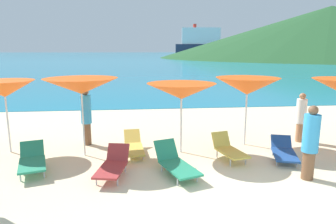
{
  "coord_description": "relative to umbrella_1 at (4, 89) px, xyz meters",
  "views": [
    {
      "loc": [
        -2.48,
        -4.7,
        3.04
      ],
      "look_at": [
        -1.52,
        4.27,
        1.2
      ],
      "focal_mm": 32.48,
      "sensor_mm": 36.0,
      "label": 1
    }
  ],
  "objects": [
    {
      "name": "lounge_chair_5",
      "position": [
        6.39,
        -1.33,
        -1.62
      ],
      "size": [
        0.82,
        1.38,
        0.68
      ],
      "rotation": [
        0.0,
        0.0,
        0.24
      ],
      "color": "#D8BF4C",
      "rests_on": "ground_plane"
    },
    {
      "name": "lounge_chair_4",
      "position": [
        4.76,
        -2.18,
        -1.63
      ],
      "size": [
        1.08,
        1.7,
        0.71
      ],
      "rotation": [
        0.0,
        0.0,
        0.33
      ],
      "color": "#268C66",
      "rests_on": "ground_plane"
    },
    {
      "name": "umbrella_4",
      "position": [
        7.33,
        -0.02,
        -0.01
      ],
      "size": [
        2.18,
        2.18,
        2.2
      ],
      "color": "silver",
      "rests_on": "ground_plane"
    },
    {
      "name": "ocean_water",
      "position": [
        6.3,
        226.39,
        -1.92
      ],
      "size": [
        650.0,
        440.0,
        0.02
      ],
      "primitive_type": "cube",
      "color": "teal",
      "rests_on": "ground_plane"
    },
    {
      "name": "beachgoer_1",
      "position": [
        2.21,
        0.53,
        -0.93
      ],
      "size": [
        0.33,
        0.33,
        1.87
      ],
      "rotation": [
        0.0,
        0.0,
        0.71
      ],
      "color": "brown",
      "rests_on": "ground_plane"
    },
    {
      "name": "lounge_chair_8",
      "position": [
        3.72,
        -0.48,
        -1.69
      ],
      "size": [
        0.64,
        1.71,
        0.54
      ],
      "rotation": [
        0.0,
        0.0,
        0.08
      ],
      "color": "#D8BF4C",
      "rests_on": "ground_plane"
    },
    {
      "name": "umbrella_3",
      "position": [
        5.15,
        -0.55,
        -0.07
      ],
      "size": [
        2.14,
        2.14,
        2.1
      ],
      "color": "silver",
      "rests_on": "ground_plane"
    },
    {
      "name": "lounge_chair_7",
      "position": [
        1.15,
        -1.61,
        -1.63
      ],
      "size": [
        1.01,
        1.63,
        0.61
      ],
      "rotation": [
        0.0,
        0.0,
        0.29
      ],
      "color": "#268C66",
      "rests_on": "ground_plane"
    },
    {
      "name": "ground_plane",
      "position": [
        6.3,
        5.43,
        -2.08
      ],
      "size": [
        50.0,
        100.0,
        0.3
      ],
      "primitive_type": "cube",
      "color": "beige"
    },
    {
      "name": "headland_hill",
      "position": [
        81.63,
        108.92,
        8.21
      ],
      "size": [
        136.44,
        136.44,
        20.29
      ],
      "primitive_type": "cone",
      "color": "#235128",
      "rests_on": "ground_plane"
    },
    {
      "name": "cruise_ship",
      "position": [
        58.85,
        247.0,
        7.54
      ],
      "size": [
        42.89,
        13.16,
        24.33
      ],
      "rotation": [
        0.0,
        0.0,
        -0.13
      ],
      "color": "#262D47",
      "rests_on": "ocean_water"
    },
    {
      "name": "beachgoer_3",
      "position": [
        7.87,
        -2.82,
        -0.99
      ],
      "size": [
        0.37,
        0.37,
        1.8
      ],
      "rotation": [
        0.0,
        0.0,
        3.02
      ],
      "color": "brown",
      "rests_on": "ground_plane"
    },
    {
      "name": "lounge_chair_9",
      "position": [
        7.95,
        -1.46,
        -1.69
      ],
      "size": [
        1.03,
        1.64,
        0.52
      ],
      "rotation": [
        0.0,
        0.0,
        -0.31
      ],
      "color": "#1E478C",
      "rests_on": "ground_plane"
    },
    {
      "name": "umbrella_1",
      "position": [
        0.0,
        0.0,
        0.0
      ],
      "size": [
        1.88,
        1.88,
        2.18
      ],
      "color": "silver",
      "rests_on": "ground_plane"
    },
    {
      "name": "beachgoer_4",
      "position": [
        9.3,
        0.11,
        -1.06
      ],
      "size": [
        0.33,
        0.33,
        1.66
      ],
      "rotation": [
        0.0,
        0.0,
        2.5
      ],
      "color": "#A3704C",
      "rests_on": "ground_plane"
    },
    {
      "name": "umbrella_2",
      "position": [
        2.29,
        -0.53,
        0.12
      ],
      "size": [
        2.1,
        2.1,
        2.27
      ],
      "color": "silver",
      "rests_on": "ground_plane"
    },
    {
      "name": "lounge_chair_2",
      "position": [
        3.23,
        -2.16,
        -1.63
      ],
      "size": [
        0.84,
        1.49,
        0.65
      ],
      "rotation": [
        0.0,
        0.0,
        -0.2
      ],
      "color": "#A53333",
      "rests_on": "ground_plane"
    }
  ]
}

